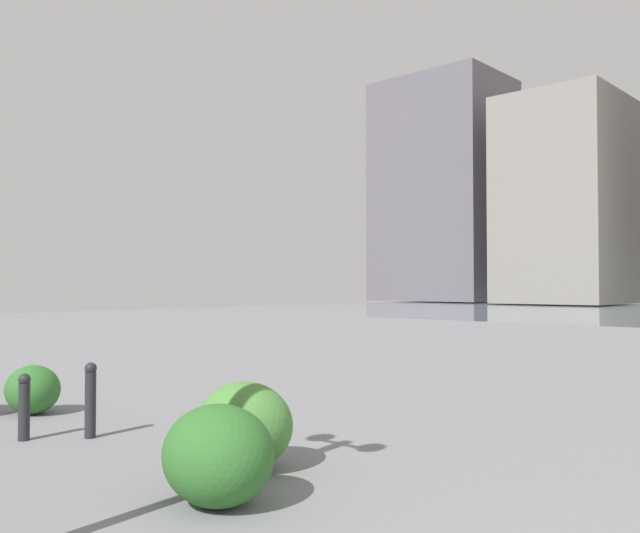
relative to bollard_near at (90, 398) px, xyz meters
The scene contains 7 objects.
building_annex 65.00m from the bollard_near, 72.00° to the right, with size 10.55×12.14×19.84m.
building_highrise 73.30m from the bollard_near, 61.00° to the right, with size 13.94×11.03×25.07m.
bollard_near is the anchor object (origin of this frame).
bollard_mid 0.69m from the bollard_near, 52.69° to the left, with size 0.13×0.13×0.72m.
shrub_round 2.91m from the bollard_near, 169.44° to the left, with size 0.90×0.81×0.77m.
shrub_wide 2.23m from the bollard_near, behind, with size 0.93×0.84×0.79m.
shrub_tall 1.85m from the bollard_near, ahead, with size 0.75×0.67×0.63m.
Camera 1 is at (0.13, 2.66, 1.67)m, focal length 38.25 mm.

